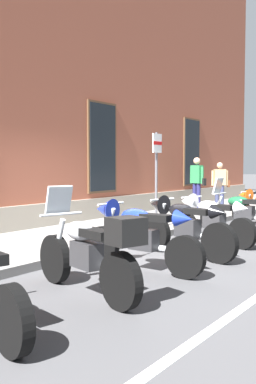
# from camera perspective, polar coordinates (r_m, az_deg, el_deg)

# --- Properties ---
(ground_plane) EXTENTS (140.00, 140.00, 0.00)m
(ground_plane) POSITION_cam_1_polar(r_m,az_deg,el_deg) (8.65, -0.23, -7.22)
(ground_plane) COLOR #424244
(sidewalk) EXTENTS (32.65, 2.78, 0.14)m
(sidewalk) POSITION_cam_1_polar(r_m,az_deg,el_deg) (9.51, -7.07, -5.84)
(sidewalk) COLOR slate
(sidewalk) RESTS_ON ground_plane
(motorcycle_silver_touring) EXTENTS (0.90, 2.09, 1.34)m
(motorcycle_silver_touring) POSITION_cam_1_polar(r_m,az_deg,el_deg) (5.41, -5.03, -7.73)
(motorcycle_silver_touring) COLOR black
(motorcycle_silver_touring) RESTS_ON ground_plane
(motorcycle_blue_sport) EXTENTS (0.62, 2.16, 1.08)m
(motorcycle_blue_sport) POSITION_cam_1_polar(r_m,az_deg,el_deg) (6.75, 1.08, -5.24)
(motorcycle_blue_sport) COLOR black
(motorcycle_blue_sport) RESTS_ON ground_plane
(motorcycle_black_sport) EXTENTS (0.70, 2.10, 1.06)m
(motorcycle_black_sport) POSITION_cam_1_polar(r_m,az_deg,el_deg) (7.83, 7.00, -4.13)
(motorcycle_black_sport) COLOR black
(motorcycle_black_sport) RESTS_ON ground_plane
(motorcycle_white_sport) EXTENTS (0.76, 2.04, 1.01)m
(motorcycle_white_sport) POSITION_cam_1_polar(r_m,az_deg,el_deg) (9.18, 10.45, -3.15)
(motorcycle_white_sport) COLOR black
(motorcycle_white_sport) RESTS_ON ground_plane
(motorcycle_green_touring) EXTENTS (0.62, 2.14, 1.31)m
(motorcycle_green_touring) POSITION_cam_1_polar(r_m,az_deg,el_deg) (10.60, 15.16, -2.39)
(motorcycle_green_touring) COLOR black
(motorcycle_green_touring) RESTS_ON ground_plane
(pedestrian_striped_shirt) EXTENTS (0.30, 0.65, 1.73)m
(pedestrian_striped_shirt) POSITION_cam_1_polar(r_m,az_deg,el_deg) (15.13, 8.91, 1.59)
(pedestrian_striped_shirt) COLOR #1E1E4C
(pedestrian_striped_shirt) RESTS_ON sidewalk
(pedestrian_tan_coat) EXTENTS (0.50, 0.53, 1.57)m
(pedestrian_tan_coat) POSITION_cam_1_polar(r_m,az_deg,el_deg) (15.63, 11.82, 1.23)
(pedestrian_tan_coat) COLOR #2D3351
(pedestrian_tan_coat) RESTS_ON sidewalk
(parking_sign) EXTENTS (0.36, 0.07, 2.23)m
(parking_sign) POSITION_cam_1_polar(r_m,az_deg,el_deg) (10.27, 3.72, 3.39)
(parking_sign) COLOR #4C4C51
(parking_sign) RESTS_ON sidewalk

